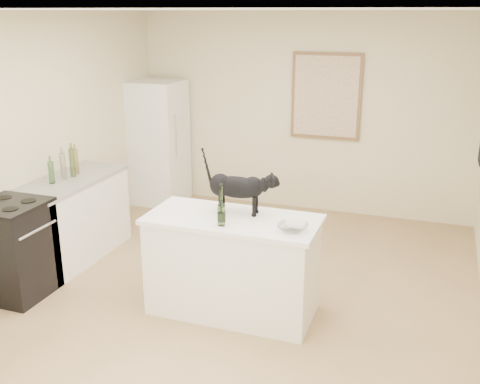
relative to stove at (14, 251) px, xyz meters
name	(u,v)px	position (x,y,z in m)	size (l,w,h in m)	color
floor	(230,298)	(1.95, 0.60, -0.45)	(5.50, 5.50, 0.00)	tan
ceiling	(229,10)	(1.95, 0.60, 2.15)	(5.50, 5.50, 0.00)	white
wall_back	(303,114)	(1.95, 3.35, 0.85)	(4.50, 4.50, 0.00)	beige
wall_front	(7,323)	(1.95, -2.15, 0.85)	(4.50, 4.50, 0.00)	beige
wall_left	(20,146)	(-0.30, 0.60, 0.85)	(5.50, 5.50, 0.00)	beige
island_base	(233,267)	(2.05, 0.40, -0.02)	(1.44, 0.67, 0.86)	white
island_top	(233,220)	(2.05, 0.40, 0.43)	(1.50, 0.70, 0.04)	white
left_cabinets	(72,220)	(0.00, 0.90, -0.02)	(0.60, 1.40, 0.86)	white
left_countertop	(68,181)	(0.00, 0.90, 0.43)	(0.62, 1.44, 0.04)	gray
stove	(14,251)	(0.00, 0.00, 0.00)	(0.60, 0.60, 0.90)	black
fridge	(158,143)	(0.00, 2.95, 0.40)	(0.68, 0.68, 1.70)	white
artwork_frame	(326,96)	(2.25, 3.32, 1.10)	(0.90, 0.03, 1.10)	brown
artwork_canvas	(326,97)	(2.25, 3.30, 1.10)	(0.82, 0.00, 1.02)	beige
black_cat	(237,190)	(2.05, 0.52, 0.66)	(0.61, 0.18, 0.42)	black
wine_bottle	(221,208)	(2.03, 0.19, 0.61)	(0.07, 0.07, 0.31)	#325522
glass_bowl	(293,228)	(2.62, 0.27, 0.48)	(0.24, 0.24, 0.06)	silver
fridge_paper	(180,123)	(0.34, 2.94, 0.69)	(0.00, 0.13, 0.17)	beige
counter_bottle_cluster	(66,165)	(-0.02, 0.92, 0.59)	(0.12, 0.45, 0.31)	olive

